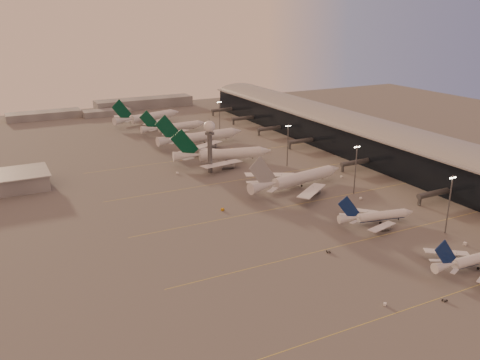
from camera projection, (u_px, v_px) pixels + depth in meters
name	position (u px, v px, depth m)	size (l,w,h in m)	color
ground	(331.00, 263.00, 184.67)	(700.00, 700.00, 0.00)	#5E5B5B
taxiway_markings	(311.00, 201.00, 244.86)	(180.00, 185.25, 0.02)	#D6C44B
terminal	(365.00, 138.00, 320.67)	(57.00, 362.00, 23.04)	black
radar_tower	(210.00, 136.00, 281.47)	(6.40, 6.40, 31.10)	#505257
mast_a	(449.00, 202.00, 205.23)	(3.60, 0.56, 25.00)	#505257
mast_b	(356.00, 167.00, 250.38)	(3.60, 0.56, 25.00)	#505257
mast_c	(288.00, 144.00, 294.68)	(3.60, 0.56, 25.00)	#505257
mast_d	(220.00, 116.00, 369.82)	(3.60, 0.56, 25.00)	#505257
distant_horizon	(116.00, 107.00, 459.12)	(165.00, 37.50, 9.00)	slate
narrowbody_near	(472.00, 262.00, 179.72)	(36.67, 29.23, 14.32)	silver
narrowbody_mid	(377.00, 218.00, 217.74)	(36.46, 28.83, 14.37)	silver
widebody_white	(298.00, 181.00, 260.87)	(61.51, 48.90, 21.77)	silver
greentail_a	(224.00, 157.00, 304.18)	(61.13, 48.92, 22.41)	silver
greentail_b	(202.00, 139.00, 344.32)	(65.44, 52.62, 23.79)	silver
greentail_c	(175.00, 128.00, 378.76)	(53.06, 42.72, 19.26)	silver
greentail_d	(148.00, 119.00, 408.62)	(61.04, 48.55, 22.90)	silver
gsv_truck_a	(385.00, 302.00, 158.33)	(4.85, 4.26, 1.93)	white
gsv_tug_near	(445.00, 300.00, 160.50)	(2.22, 3.22, 0.85)	#5C5F62
gsv_catering_a	(466.00, 240.00, 198.30)	(6.11, 4.08, 4.61)	white
gsv_tug_mid	(328.00, 251.00, 192.68)	(3.71, 3.13, 0.91)	#5C5F62
gsv_truck_b	(362.00, 197.00, 246.20)	(6.14, 3.35, 2.35)	white
gsv_truck_c	(223.00, 208.00, 232.66)	(6.42, 3.40, 2.46)	#C48917
gsv_catering_b	(342.00, 174.00, 278.13)	(4.92, 3.02, 3.76)	white
gsv_truck_d	(177.00, 172.00, 284.47)	(3.03, 5.99, 2.31)	white
gsv_tug_hangar	(232.00, 149.00, 333.90)	(3.50, 2.28, 0.95)	#C48917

